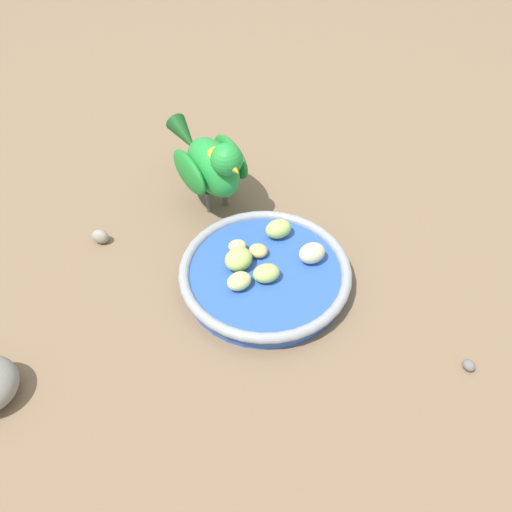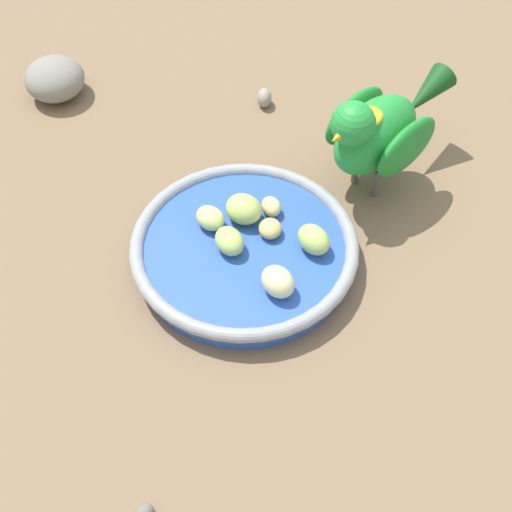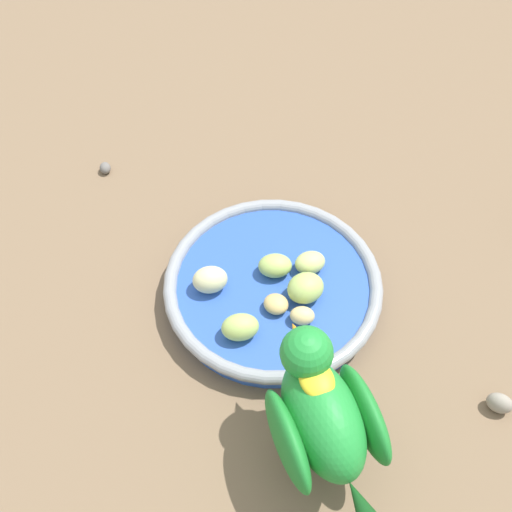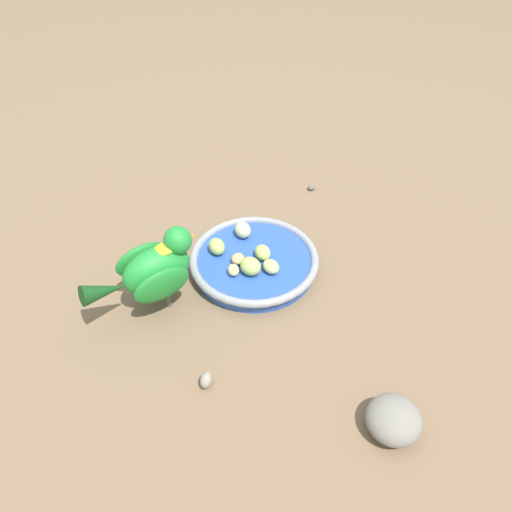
% 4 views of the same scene
% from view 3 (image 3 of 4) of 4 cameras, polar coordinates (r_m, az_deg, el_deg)
% --- Properties ---
extents(ground_plane, '(4.00, 4.00, 0.00)m').
position_cam_3_polar(ground_plane, '(0.74, 3.55, -2.30)').
color(ground_plane, '#7A6047').
extents(feeding_bowl, '(0.23, 0.23, 0.03)m').
position_cam_3_polar(feeding_bowl, '(0.72, 1.45, -2.71)').
color(feeding_bowl, '#2D56B7').
rests_on(feeding_bowl, ground_plane).
extents(apple_piece_0, '(0.03, 0.02, 0.02)m').
position_cam_3_polar(apple_piece_0, '(0.69, 1.83, -4.17)').
color(apple_piece_0, tan).
rests_on(apple_piece_0, feeding_bowl).
extents(apple_piece_1, '(0.04, 0.04, 0.02)m').
position_cam_3_polar(apple_piece_1, '(0.72, 4.63, -0.56)').
color(apple_piece_1, '#C6D17A').
rests_on(apple_piece_1, feeding_bowl).
extents(apple_piece_2, '(0.05, 0.05, 0.03)m').
position_cam_3_polar(apple_piece_2, '(0.70, -3.95, -2.03)').
color(apple_piece_2, beige).
rests_on(apple_piece_2, feeding_bowl).
extents(apple_piece_3, '(0.03, 0.03, 0.02)m').
position_cam_3_polar(apple_piece_3, '(0.68, 3.97, -5.11)').
color(apple_piece_3, '#E5C67F').
rests_on(apple_piece_3, feeding_bowl).
extents(apple_piece_4, '(0.04, 0.04, 0.02)m').
position_cam_3_polar(apple_piece_4, '(0.71, 1.64, -0.83)').
color(apple_piece_4, '#B2CC66').
rests_on(apple_piece_4, feeding_bowl).
extents(apple_piece_5, '(0.05, 0.05, 0.03)m').
position_cam_3_polar(apple_piece_5, '(0.69, 4.25, -2.74)').
color(apple_piece_5, '#B2CC66').
rests_on(apple_piece_5, feeding_bowl).
extents(apple_piece_6, '(0.05, 0.05, 0.03)m').
position_cam_3_polar(apple_piece_6, '(0.67, -1.36, -6.09)').
color(apple_piece_6, '#B2CC66').
rests_on(apple_piece_6, feeding_bowl).
extents(parrot, '(0.17, 0.16, 0.14)m').
position_cam_3_polar(parrot, '(0.58, 5.90, -13.75)').
color(parrot, '#59544C').
rests_on(parrot, ground_plane).
extents(pebble_0, '(0.02, 0.02, 0.01)m').
position_cam_3_polar(pebble_0, '(0.87, -12.76, 7.35)').
color(pebble_0, slate).
rests_on(pebble_0, ground_plane).
extents(pebble_1, '(0.03, 0.02, 0.02)m').
position_cam_3_polar(pebble_1, '(0.70, 20.09, -11.72)').
color(pebble_1, gray).
rests_on(pebble_1, ground_plane).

